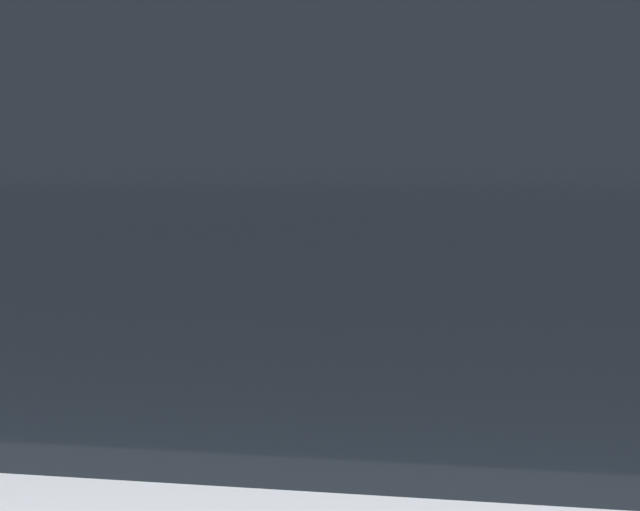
{
  "coord_description": "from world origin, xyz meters",
  "views": [
    {
      "loc": [
        0.52,
        -2.89,
        1.39
      ],
      "look_at": [
        -0.18,
        0.44,
        1.1
      ],
      "focal_mm": 59.71,
      "sensor_mm": 36.0,
      "label": 1
    }
  ],
  "objects": [
    {
      "name": "pedestrian_at_meter",
      "position": [
        -0.61,
        0.48,
        1.12
      ],
      "size": [
        0.66,
        0.57,
        1.69
      ],
      "rotation": [
        0.0,
        0.0,
        -0.1
      ],
      "color": "brown",
      "rests_on": "sidewalk_curb"
    },
    {
      "name": "backdrop_wall",
      "position": [
        0.0,
        5.04,
        1.57
      ],
      "size": [
        32.0,
        0.5,
        3.14
      ],
      "primitive_type": "cube",
      "color": "#ADA38E",
      "rests_on": "ground"
    },
    {
      "name": "sidewalk_curb",
      "position": [
        0.0,
        1.53,
        0.08
      ],
      "size": [
        36.0,
        3.06,
        0.15
      ],
      "primitive_type": "cube",
      "color": "#9E9B93",
      "rests_on": "ground"
    },
    {
      "name": "parking_meter",
      "position": [
        -0.0,
        0.46,
        1.24
      ],
      "size": [
        0.18,
        0.19,
        1.48
      ],
      "rotation": [
        0.0,
        0.0,
        3.05
      ],
      "color": "slate",
      "rests_on": "sidewalk_curb"
    },
    {
      "name": "background_railing",
      "position": [
        0.0,
        2.78,
        0.89
      ],
      "size": [
        24.06,
        0.06,
        1.02
      ],
      "color": "gray",
      "rests_on": "sidewalk_curb"
    },
    {
      "name": "parked_sedan_silver",
      "position": [
        0.67,
        -1.24,
        0.87
      ],
      "size": [
        4.63,
        1.88,
        1.76
      ],
      "rotation": [
        0.0,
        0.0,
        -1.55
      ],
      "color": "#B7BABF",
      "rests_on": "ground"
    }
  ]
}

